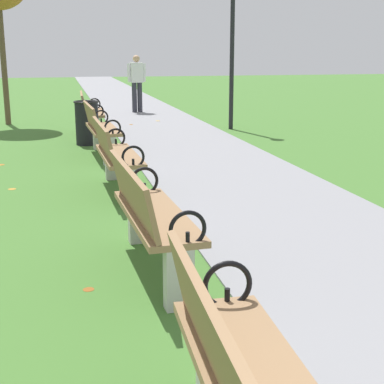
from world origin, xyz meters
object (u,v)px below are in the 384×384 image
park_bench_4 (115,155)px  trash_bin (87,123)px  park_bench_5 (100,129)px  park_bench_6 (91,112)px  lamp_post (232,25)px  pedestrian_walking (137,80)px  park_bench_3 (149,215)px

park_bench_4 → trash_bin: (-0.15, 3.91, -0.06)m
park_bench_5 → park_bench_4: bearing=-90.0°
park_bench_4 → park_bench_6: bearing=90.0°
lamp_post → pedestrian_walking: bearing=112.3°
park_bench_3 → pedestrian_walking: (1.57, 12.09, 0.44)m
lamp_post → trash_bin: bearing=-156.4°
park_bench_5 → pedestrian_walking: size_ratio=1.00×
park_bench_6 → pedestrian_walking: pedestrian_walking is taller
park_bench_3 → pedestrian_walking: pedestrian_walking is taller
park_bench_5 → trash_bin: bearing=96.1°
park_bench_3 → park_bench_5: bearing=90.0°
trash_bin → lamp_post: (3.35, 1.46, 1.88)m
park_bench_4 → lamp_post: 6.51m
trash_bin → park_bench_3: bearing=-88.7°
park_bench_4 → park_bench_5: bearing=90.0°
park_bench_4 → park_bench_6: size_ratio=1.00×
park_bench_3 → lamp_post: 8.92m
park_bench_3 → trash_bin: 6.67m
park_bench_3 → park_bench_4: bearing=90.0°
park_bench_3 → park_bench_6: 7.94m
pedestrian_walking → lamp_post: bearing=-67.7°
park_bench_3 → park_bench_4: size_ratio=1.00×
pedestrian_walking → trash_bin: 5.71m
park_bench_4 → trash_bin: bearing=92.2°
park_bench_3 → park_bench_4: same height
park_bench_3 → pedestrian_walking: 12.20m
pedestrian_walking → trash_bin: bearing=-107.6°
park_bench_6 → pedestrian_walking: size_ratio=1.00×
park_bench_3 → lamp_post: lamp_post is taller
park_bench_5 → pedestrian_walking: 6.99m
park_bench_6 → trash_bin: bearing=-96.6°
park_bench_3 → park_bench_5: 5.29m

